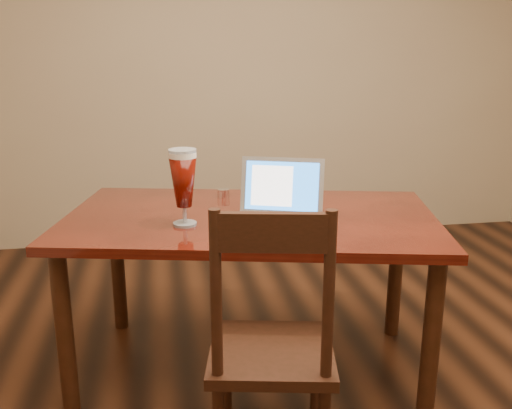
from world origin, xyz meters
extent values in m
cube|color=tan|center=(0.00, 2.50, 1.35)|extent=(4.50, 0.01, 2.70)
cube|color=#52140A|center=(-0.38, 0.56, 0.75)|extent=(1.80, 1.26, 0.04)
cylinder|color=#34170D|center=(-1.18, 0.35, 0.36)|extent=(0.07, 0.07, 0.73)
cylinder|color=#34170D|center=(0.26, 0.03, 0.36)|extent=(0.07, 0.07, 0.73)
cylinder|color=#34170D|center=(-1.01, 1.09, 0.36)|extent=(0.07, 0.07, 0.73)
cylinder|color=#34170D|center=(0.43, 0.77, 0.36)|extent=(0.07, 0.07, 0.73)
cube|color=#9D0E0E|center=(-0.32, 0.36, 0.77)|extent=(0.49, 0.39, 0.00)
cube|color=silver|center=(-0.32, 0.36, 0.77)|extent=(0.44, 0.35, 0.00)
cube|color=silver|center=(-0.30, 0.36, 0.78)|extent=(0.42, 0.36, 0.02)
cube|color=#BABBBF|center=(-0.28, 0.40, 0.79)|extent=(0.32, 0.20, 0.00)
cube|color=silver|center=(-0.32, 0.29, 0.79)|extent=(0.11, 0.09, 0.00)
cube|color=silver|center=(-0.25, 0.50, 0.91)|extent=(0.36, 0.19, 0.24)
cube|color=blue|center=(-0.25, 0.50, 0.91)|extent=(0.32, 0.16, 0.20)
cube|color=white|center=(-0.29, 0.51, 0.91)|extent=(0.19, 0.10, 0.17)
cylinder|color=silver|center=(-0.67, 0.47, 0.77)|extent=(0.10, 0.10, 0.01)
cylinder|color=silver|center=(-0.67, 0.47, 0.81)|extent=(0.02, 0.02, 0.07)
cylinder|color=silver|center=(-0.67, 0.47, 1.07)|extent=(0.11, 0.11, 0.02)
cylinder|color=silver|center=(-0.67, 0.47, 1.09)|extent=(0.11, 0.11, 0.01)
cylinder|color=silver|center=(-0.46, 0.90, 0.79)|extent=(0.06, 0.06, 0.04)
cylinder|color=silver|center=(-0.21, 0.85, 0.79)|extent=(0.06, 0.06, 0.04)
cube|color=black|center=(-0.40, -0.07, 0.45)|extent=(0.51, 0.49, 0.04)
cylinder|color=black|center=(-0.54, 0.12, 0.21)|extent=(0.04, 0.04, 0.42)
cylinder|color=black|center=(-0.20, 0.06, 0.21)|extent=(0.04, 0.04, 0.42)
cylinder|color=black|center=(-0.61, -0.20, 0.75)|extent=(0.04, 0.04, 0.56)
cylinder|color=black|center=(-0.26, -0.27, 0.75)|extent=(0.04, 0.04, 0.56)
cube|color=black|center=(-0.44, -0.23, 0.95)|extent=(0.35, 0.10, 0.12)
camera|label=1|loc=(-0.76, -1.84, 1.50)|focal=40.00mm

